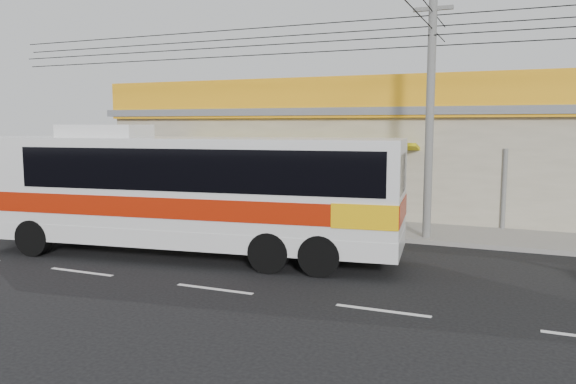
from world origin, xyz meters
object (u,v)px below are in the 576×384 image
(motorbike_red, at_px, (212,207))
(utility_pole, at_px, (432,29))
(coach_bus, at_px, (192,187))
(motorbike_dark, at_px, (136,197))

(motorbike_red, bearing_deg, utility_pole, -119.51)
(coach_bus, bearing_deg, motorbike_red, 107.25)
(coach_bus, distance_m, utility_pole, 9.02)
(motorbike_red, distance_m, motorbike_dark, 4.66)
(coach_bus, height_order, motorbike_red, coach_bus)
(motorbike_red, bearing_deg, motorbike_dark, 46.93)
(motorbike_dark, xyz_separation_m, utility_pole, (12.75, -1.39, 6.17))
(motorbike_red, height_order, utility_pole, utility_pole)
(coach_bus, xyz_separation_m, motorbike_dark, (-6.76, 6.15, -1.39))
(coach_bus, height_order, utility_pole, utility_pole)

